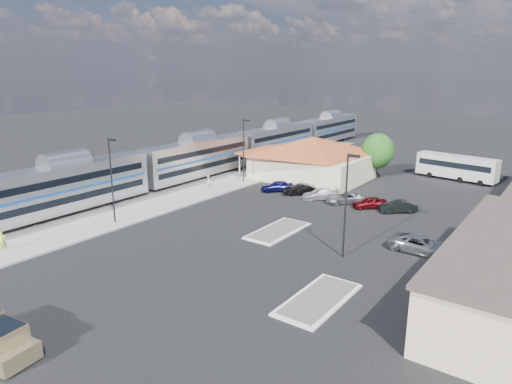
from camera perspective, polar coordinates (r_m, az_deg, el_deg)
The scene contains 22 objects.
ground at distance 46.15m, azimuth -2.81°, elevation -4.64°, with size 280.00×280.00×0.00m, color black.
railbed at distance 65.74m, azimuth -12.78°, elevation 1.06°, with size 16.00×100.00×0.12m, color #4C4944.
platform at distance 58.04m, azimuth -8.35°, elevation -0.54°, with size 5.50×92.00×0.18m, color gray.
passenger_train at distance 67.29m, azimuth -7.19°, elevation 4.09°, with size 3.00×104.00×5.55m.
freight_cars at distance 66.64m, azimuth -15.56°, elevation 2.72°, with size 2.80×46.00×4.00m.
station_depot at distance 67.15m, azimuth 7.01°, elevation 4.30°, with size 18.35×12.24×6.20m.
traffic_island_south at distance 45.42m, azimuth 2.73°, elevation -4.83°, with size 3.30×7.50×0.21m.
traffic_island_north at distance 32.88m, azimuth 7.84°, elevation -13.12°, with size 3.30×7.50×0.21m.
lamp_plat_s at distance 48.35m, azimuth -17.59°, elevation 2.16°, with size 1.08×0.25×9.00m.
lamp_plat_n at distance 63.59m, azimuth -1.51°, elevation 5.83°, with size 1.08×0.25×9.00m.
lamp_lot at distance 38.43m, azimuth 11.30°, elevation -0.65°, with size 1.08×0.25×9.00m.
tree_depot at distance 69.22m, azimuth 14.97°, elevation 4.98°, with size 4.71×4.71×6.63m.
suv at distance 42.57m, azimuth 19.99°, elevation -6.20°, with size 2.57×5.56×1.55m, color #999DA0.
coach_bus at distance 71.96m, azimuth 23.78°, elevation 2.97°, with size 11.34×4.11×3.56m.
person_a at distance 45.80m, azimuth -29.18°, elevation -5.35°, with size 0.65×0.43×1.79m, color #BAD542.
person_b at distance 61.18m, azimuth -6.00°, elevation 1.29°, with size 0.86×0.67×1.76m, color white.
parked_car_a at distance 59.98m, azimuth 2.66°, elevation 0.75°, with size 1.71×4.25×1.45m, color #0C0D3E.
parked_car_b at distance 58.60m, azimuth 5.43°, elevation 0.32°, with size 1.46×4.19×1.38m, color black.
parked_car_c at distance 56.85m, azimuth 8.04°, elevation -0.25°, with size 1.89×4.64×1.35m, color silver.
parked_car_d at distance 55.76m, azimuth 11.09°, elevation -0.70°, with size 2.22×4.81×1.34m, color gray.
parked_car_e at distance 54.29m, azimuth 14.00°, elevation -1.30°, with size 1.58×3.93×1.34m, color maroon.
parked_car_f at distance 53.52m, azimuth 17.29°, elevation -1.76°, with size 1.44×4.14×1.36m, color black.
Camera 1 is at (27.34, -33.77, 15.57)m, focal length 32.00 mm.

